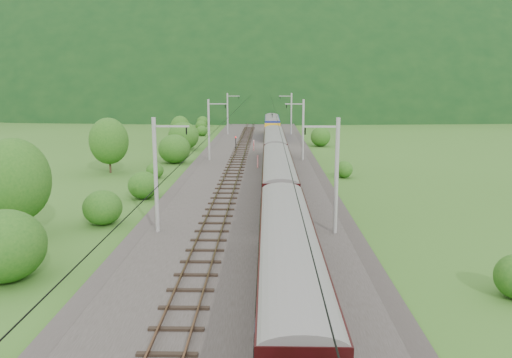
{
  "coord_description": "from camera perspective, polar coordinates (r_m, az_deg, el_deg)",
  "views": [
    {
      "loc": [
        1.41,
        -33.48,
        10.77
      ],
      "look_at": [
        0.54,
        7.54,
        2.6
      ],
      "focal_mm": 35.0,
      "sensor_mm": 36.0,
      "label": 1
    }
  ],
  "objects": [
    {
      "name": "train",
      "position": [
        42.86,
        2.52,
        1.08
      ],
      "size": [
        2.66,
        108.15,
        4.61
      ],
      "color": "black",
      "rests_on": "ground"
    },
    {
      "name": "vegetation_right",
      "position": [
        47.24,
        12.81,
        -0.63
      ],
      "size": [
        6.44,
        92.87,
        2.92
      ],
      "color": "#1E5216",
      "rests_on": "ground"
    },
    {
      "name": "vegetation_left",
      "position": [
        52.96,
        -14.79,
        1.88
      ],
      "size": [
        11.31,
        149.69,
        6.95
      ],
      "color": "#1E5216",
      "rests_on": "ground"
    },
    {
      "name": "hazard_post_far",
      "position": [
        60.27,
        0.21,
        2.0
      ],
      "size": [
        0.17,
        0.17,
        1.55
      ],
      "primitive_type": "cylinder",
      "color": "red",
      "rests_on": "railbed"
    },
    {
      "name": "railbed",
      "position": [
        44.78,
        -0.63,
        -2.46
      ],
      "size": [
        14.0,
        220.0,
        0.3
      ],
      "primitive_type": "cube",
      "color": "#38332D",
      "rests_on": "ground"
    },
    {
      "name": "catenary_left",
      "position": [
        66.21,
        -5.35,
        5.78
      ],
      "size": [
        2.54,
        192.28,
        8.0
      ],
      "color": "gray",
      "rests_on": "railbed"
    },
    {
      "name": "mountain_main",
      "position": [
        293.68,
        0.96,
        9.16
      ],
      "size": [
        504.0,
        360.0,
        244.0
      ],
      "primitive_type": "ellipsoid",
      "color": "black",
      "rests_on": "ground"
    },
    {
      "name": "overhead_wires",
      "position": [
        43.66,
        -0.64,
        6.44
      ],
      "size": [
        4.83,
        198.0,
        0.03
      ],
      "color": "black",
      "rests_on": "ground"
    },
    {
      "name": "mountain_ridge",
      "position": [
        355.06,
        -19.02,
        8.92
      ],
      "size": [
        336.0,
        280.0,
        132.0
      ],
      "primitive_type": "ellipsoid",
      "color": "black",
      "rests_on": "ground"
    },
    {
      "name": "ground",
      "position": [
        35.2,
        -1.15,
        -6.56
      ],
      "size": [
        600.0,
        600.0,
        0.0
      ],
      "primitive_type": "plane",
      "color": "#325A1C",
      "rests_on": "ground"
    },
    {
      "name": "signal",
      "position": [
        77.19,
        -2.33,
        4.29
      ],
      "size": [
        0.21,
        0.21,
        1.89
      ],
      "color": "black",
      "rests_on": "railbed"
    },
    {
      "name": "track_right",
      "position": [
        44.72,
        2.45,
        -2.2
      ],
      "size": [
        2.4,
        220.0,
        0.27
      ],
      "color": "brown",
      "rests_on": "railbed"
    },
    {
      "name": "track_left",
      "position": [
        44.87,
        -3.69,
        -2.16
      ],
      "size": [
        2.4,
        220.0,
        0.27
      ],
      "color": "brown",
      "rests_on": "railbed"
    },
    {
      "name": "hazard_post_near",
      "position": [
        74.85,
        -0.26,
        3.86
      ],
      "size": [
        0.18,
        0.18,
        1.64
      ],
      "primitive_type": "cylinder",
      "color": "red",
      "rests_on": "railbed"
    },
    {
      "name": "catenary_right",
      "position": [
        65.95,
        5.33,
        5.76
      ],
      "size": [
        2.54,
        192.28,
        8.0
      ],
      "color": "gray",
      "rests_on": "railbed"
    }
  ]
}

